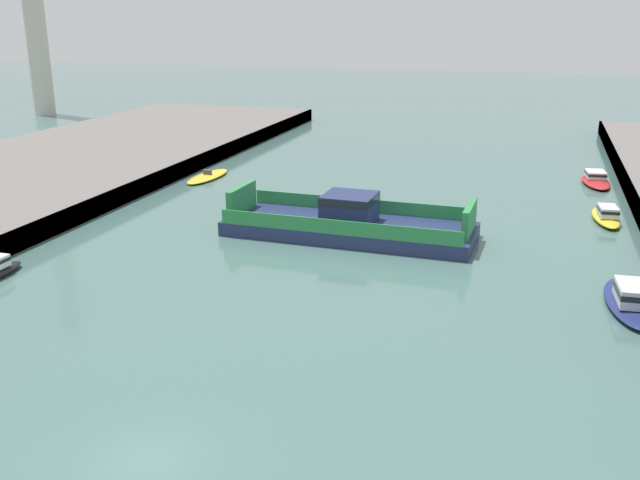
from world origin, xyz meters
name	(u,v)px	position (x,y,z in m)	size (l,w,h in m)	color
ground_plane	(148,460)	(0.00, 0.00, 0.00)	(400.00, 400.00, 0.00)	#476B66
chain_ferry	(349,223)	(0.05, 30.56, 1.04)	(19.55, 7.39, 3.36)	navy
moored_boat_near_left	(633,299)	(19.71, 21.66, 0.61)	(3.51, 8.48, 1.64)	navy
moored_boat_mid_left	(596,179)	(19.57, 55.12, 0.47)	(3.35, 7.46, 1.26)	red
moored_boat_mid_right	(606,216)	(19.58, 40.73, 0.52)	(2.66, 6.69, 1.41)	yellow
moored_boat_far_left	(208,176)	(-19.41, 45.83, 0.22)	(2.71, 7.81, 0.92)	yellow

